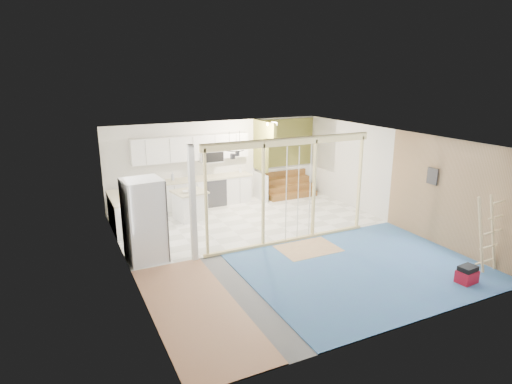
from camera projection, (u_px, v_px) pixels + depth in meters
name	position (u px, v px, depth m)	size (l,w,h in m)	color
room	(278.00, 193.00, 10.08)	(7.01, 8.01, 2.61)	slate
floor_overlays	(279.00, 242.00, 10.51)	(7.00, 8.00, 0.03)	white
stud_frame	(268.00, 182.00, 9.88)	(4.66, 0.14, 2.60)	#EFE192
base_cabinets	(175.00, 199.00, 12.54)	(4.45, 2.24, 0.93)	white
upper_cabinets	(193.00, 149.00, 12.90)	(3.60, 0.41, 0.85)	white
green_partition	(279.00, 169.00, 14.21)	(2.25, 1.51, 2.60)	olive
pot_rack	(235.00, 152.00, 11.40)	(0.52, 0.52, 0.72)	black
sheathing_panel	(453.00, 196.00, 9.81)	(0.02, 4.00, 2.60)	tan
electrical_panel	(432.00, 176.00, 10.21)	(0.04, 0.30, 0.40)	#38383D
ceiling_light	(272.00, 124.00, 12.93)	(0.32, 0.32, 0.08)	#FFEABF
fridge	(145.00, 221.00, 9.29)	(0.87, 0.84, 1.86)	white
island	(190.00, 205.00, 12.09)	(0.97, 0.97, 0.83)	white
bowl	(187.00, 192.00, 11.81)	(0.23, 0.23, 0.06)	silver
soap_bottle_a	(173.00, 176.00, 12.72)	(0.10, 0.10, 0.27)	#9DA2AF
soap_bottle_b	(240.00, 169.00, 13.76)	(0.09, 0.09, 0.19)	silver
toolbox	(467.00, 275.00, 8.45)	(0.41, 0.32, 0.37)	maroon
ladder	(489.00, 234.00, 8.76)	(0.89, 0.14, 1.67)	#DEC187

